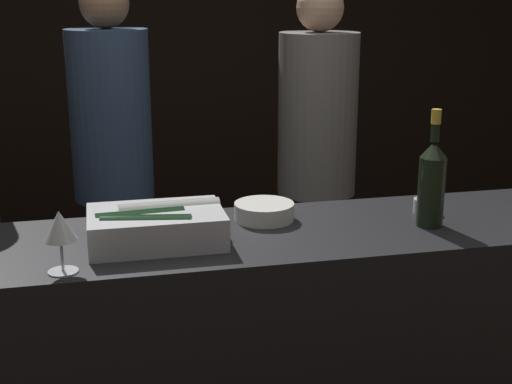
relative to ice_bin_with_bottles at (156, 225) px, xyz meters
name	(u,v)px	position (x,y,z in m)	size (l,w,h in m)	color
wall_back_chalkboard	(169,45)	(0.31, 2.42, 0.33)	(6.40, 0.06, 2.80)	black
bar_counter	(258,380)	(0.31, 0.02, -0.56)	(2.28, 0.54, 1.01)	black
ice_bin_with_bottles	(156,225)	(0.00, 0.00, 0.00)	(0.39, 0.26, 0.11)	silver
bowl_white	(264,211)	(0.36, 0.14, -0.03)	(0.19, 0.19, 0.06)	silver
wine_glass	(60,228)	(-0.26, -0.17, 0.07)	(0.09, 0.09, 0.17)	silver
candle_votive	(425,206)	(0.89, 0.09, -0.03)	(0.07, 0.07, 0.05)	silver
champagne_bottle	(432,181)	(0.85, -0.03, 0.09)	(0.08, 0.08, 0.37)	black
person_in_hoodie	(317,156)	(0.84, 1.10, -0.09)	(0.36, 0.36, 1.75)	black
person_blond_tee	(113,160)	(-0.09, 1.18, -0.07)	(0.35, 0.35, 1.77)	black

